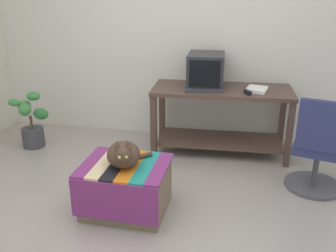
{
  "coord_description": "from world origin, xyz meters",
  "views": [
    {
      "loc": [
        0.69,
        -2.28,
        1.77
      ],
      "look_at": [
        0.01,
        0.85,
        0.55
      ],
      "focal_mm": 39.69,
      "sensor_mm": 36.0,
      "label": 1
    }
  ],
  "objects_px": {
    "desk": "(221,109)",
    "ottoman_with_blanket": "(126,187)",
    "stapler": "(248,92)",
    "book": "(257,89)",
    "office_chair": "(318,151)",
    "keyboard": "(204,90)",
    "tv_monitor": "(206,70)",
    "cat": "(124,154)",
    "potted_plant": "(32,124)"
  },
  "relations": [
    {
      "from": "desk",
      "to": "ottoman_with_blanket",
      "type": "distance_m",
      "value": 1.52
    },
    {
      "from": "stapler",
      "to": "book",
      "type": "bearing_deg",
      "value": 30.51
    },
    {
      "from": "stapler",
      "to": "office_chair",
      "type": "bearing_deg",
      "value": -64.86
    },
    {
      "from": "keyboard",
      "to": "stapler",
      "type": "xyz_separation_m",
      "value": [
        0.44,
        -0.02,
        0.01
      ]
    },
    {
      "from": "tv_monitor",
      "to": "stapler",
      "type": "height_order",
      "value": "tv_monitor"
    },
    {
      "from": "desk",
      "to": "book",
      "type": "relative_size",
      "value": 6.11
    },
    {
      "from": "keyboard",
      "to": "office_chair",
      "type": "distance_m",
      "value": 1.26
    },
    {
      "from": "desk",
      "to": "stapler",
      "type": "height_order",
      "value": "stapler"
    },
    {
      "from": "cat",
      "to": "potted_plant",
      "type": "bearing_deg",
      "value": 126.2
    },
    {
      "from": "tv_monitor",
      "to": "book",
      "type": "height_order",
      "value": "tv_monitor"
    },
    {
      "from": "potted_plant",
      "to": "stapler",
      "type": "relative_size",
      "value": 5.76
    },
    {
      "from": "desk",
      "to": "ottoman_with_blanket",
      "type": "bearing_deg",
      "value": -119.55
    },
    {
      "from": "book",
      "to": "office_chair",
      "type": "height_order",
      "value": "office_chair"
    },
    {
      "from": "office_chair",
      "to": "stapler",
      "type": "distance_m",
      "value": 0.9
    },
    {
      "from": "tv_monitor",
      "to": "cat",
      "type": "height_order",
      "value": "tv_monitor"
    },
    {
      "from": "stapler",
      "to": "tv_monitor",
      "type": "bearing_deg",
      "value": 123.42
    },
    {
      "from": "book",
      "to": "ottoman_with_blanket",
      "type": "xyz_separation_m",
      "value": [
        -1.02,
        -1.32,
        -0.54
      ]
    },
    {
      "from": "ottoman_with_blanket",
      "to": "desk",
      "type": "bearing_deg",
      "value": 63.88
    },
    {
      "from": "ottoman_with_blanket",
      "to": "cat",
      "type": "height_order",
      "value": "cat"
    },
    {
      "from": "office_chair",
      "to": "ottoman_with_blanket",
      "type": "bearing_deg",
      "value": 36.97
    },
    {
      "from": "cat",
      "to": "stapler",
      "type": "xyz_separation_m",
      "value": [
        0.92,
        1.2,
        0.23
      ]
    },
    {
      "from": "tv_monitor",
      "to": "office_chair",
      "type": "relative_size",
      "value": 0.55
    },
    {
      "from": "cat",
      "to": "office_chair",
      "type": "distance_m",
      "value": 1.73
    },
    {
      "from": "tv_monitor",
      "to": "office_chair",
      "type": "bearing_deg",
      "value": -37.54
    },
    {
      "from": "book",
      "to": "desk",
      "type": "bearing_deg",
      "value": -173.03
    },
    {
      "from": "stapler",
      "to": "potted_plant",
      "type": "bearing_deg",
      "value": 155.94
    },
    {
      "from": "keyboard",
      "to": "ottoman_with_blanket",
      "type": "relative_size",
      "value": 0.58
    },
    {
      "from": "cat",
      "to": "potted_plant",
      "type": "height_order",
      "value": "cat"
    },
    {
      "from": "keyboard",
      "to": "stapler",
      "type": "height_order",
      "value": "stapler"
    },
    {
      "from": "desk",
      "to": "tv_monitor",
      "type": "relative_size",
      "value": 3.07
    },
    {
      "from": "ottoman_with_blanket",
      "to": "cat",
      "type": "distance_m",
      "value": 0.31
    },
    {
      "from": "ottoman_with_blanket",
      "to": "office_chair",
      "type": "bearing_deg",
      "value": 23.16
    },
    {
      "from": "tv_monitor",
      "to": "keyboard",
      "type": "height_order",
      "value": "tv_monitor"
    },
    {
      "from": "ottoman_with_blanket",
      "to": "keyboard",
      "type": "bearing_deg",
      "value": 67.91
    },
    {
      "from": "potted_plant",
      "to": "office_chair",
      "type": "distance_m",
      "value": 3.07
    },
    {
      "from": "potted_plant",
      "to": "cat",
      "type": "bearing_deg",
      "value": -35.55
    },
    {
      "from": "desk",
      "to": "tv_monitor",
      "type": "height_order",
      "value": "tv_monitor"
    },
    {
      "from": "book",
      "to": "tv_monitor",
      "type": "bearing_deg",
      "value": 179.99
    },
    {
      "from": "book",
      "to": "stapler",
      "type": "height_order",
      "value": "stapler"
    },
    {
      "from": "ottoman_with_blanket",
      "to": "potted_plant",
      "type": "bearing_deg",
      "value": 145.1
    },
    {
      "from": "ottoman_with_blanket",
      "to": "cat",
      "type": "bearing_deg",
      "value": -79.77
    },
    {
      "from": "tv_monitor",
      "to": "keyboard",
      "type": "bearing_deg",
      "value": -89.87
    },
    {
      "from": "ottoman_with_blanket",
      "to": "cat",
      "type": "relative_size",
      "value": 1.63
    },
    {
      "from": "tv_monitor",
      "to": "cat",
      "type": "relative_size",
      "value": 1.16
    },
    {
      "from": "keyboard",
      "to": "potted_plant",
      "type": "relative_size",
      "value": 0.63
    },
    {
      "from": "book",
      "to": "potted_plant",
      "type": "height_order",
      "value": "book"
    },
    {
      "from": "desk",
      "to": "potted_plant",
      "type": "relative_size",
      "value": 2.39
    },
    {
      "from": "book",
      "to": "stapler",
      "type": "relative_size",
      "value": 2.25
    },
    {
      "from": "desk",
      "to": "stapler",
      "type": "relative_size",
      "value": 13.75
    },
    {
      "from": "tv_monitor",
      "to": "potted_plant",
      "type": "bearing_deg",
      "value": -171.81
    }
  ]
}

